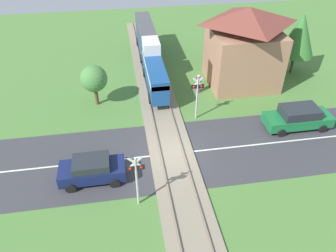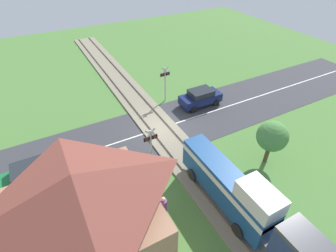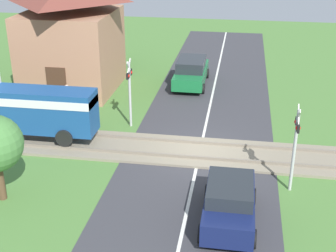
% 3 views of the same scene
% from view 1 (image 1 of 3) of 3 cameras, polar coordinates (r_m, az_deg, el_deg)
% --- Properties ---
extents(ground_plane, '(60.00, 60.00, 0.00)m').
position_cam_1_polar(ground_plane, '(20.85, 0.61, -4.90)').
color(ground_plane, '#4C7A38').
extents(road_surface, '(48.00, 6.40, 0.02)m').
position_cam_1_polar(road_surface, '(20.84, 0.61, -4.88)').
color(road_surface, '#38383D').
rests_on(road_surface, ground_plane).
extents(track_bed, '(2.80, 48.00, 0.24)m').
position_cam_1_polar(track_bed, '(20.80, 0.61, -4.76)').
color(track_bed, gray).
rests_on(track_bed, ground_plane).
extents(train, '(1.58, 13.52, 3.18)m').
position_cam_1_polar(train, '(29.56, -3.22, 12.83)').
color(train, navy).
rests_on(train, track_bed).
extents(car_near_crossing, '(3.71, 1.78, 1.51)m').
position_cam_1_polar(car_near_crossing, '(19.20, -13.08, -7.37)').
color(car_near_crossing, '#141E4C').
rests_on(car_near_crossing, ground_plane).
extents(car_far_side, '(4.59, 1.93, 1.62)m').
position_cam_1_polar(car_far_side, '(24.29, 21.71, 1.44)').
color(car_far_side, '#197038').
rests_on(car_far_side, ground_plane).
extents(crossing_signal_west_approach, '(0.90, 0.18, 3.34)m').
position_cam_1_polar(crossing_signal_west_approach, '(16.59, -5.54, -8.52)').
color(crossing_signal_west_approach, '#B7B7B7').
rests_on(crossing_signal_west_approach, ground_plane).
extents(crossing_signal_east_approach, '(0.90, 0.18, 3.34)m').
position_cam_1_polar(crossing_signal_east_approach, '(22.86, 5.11, 5.77)').
color(crossing_signal_east_approach, '#B7B7B7').
rests_on(crossing_signal_east_approach, ground_plane).
extents(station_building, '(5.78, 5.35, 6.38)m').
position_cam_1_polar(station_building, '(27.72, 13.11, 13.06)').
color(station_building, '#AD7A5B').
rests_on(station_building, ground_plane).
extents(pedestrian_by_station, '(0.39, 0.39, 1.58)m').
position_cam_1_polar(pedestrian_by_station, '(26.75, 5.29, 7.24)').
color(pedestrian_by_station, '#7F3D84').
rests_on(pedestrian_by_station, ground_plane).
extents(tree_by_station, '(3.01, 3.01, 5.36)m').
position_cam_1_polar(tree_by_station, '(30.63, 21.94, 14.59)').
color(tree_by_station, brown).
rests_on(tree_by_station, ground_plane).
extents(tree_roadside_hedge, '(2.00, 2.00, 3.21)m').
position_cam_1_polar(tree_roadside_hedge, '(24.98, -12.79, 8.02)').
color(tree_roadside_hedge, brown).
rests_on(tree_roadside_hedge, ground_plane).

